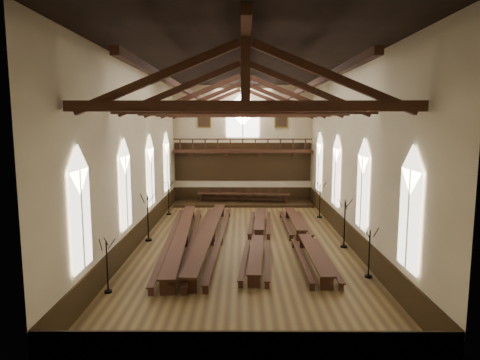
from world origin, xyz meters
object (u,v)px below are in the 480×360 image
object	(u,v)px
refectory_row_c	(259,235)
candelabrum_left_near	(108,276)
candelabrum_right_near	(369,262)
candelabrum_right_mid	(344,233)
refectory_row_a	(182,235)
dais	(243,203)
high_table	(243,195)
candelabrum_left_mid	(148,227)
candelabrum_right_far	(320,207)
refectory_row_d	(303,235)
refectory_row_b	(209,234)
candelabrum_left_far	(169,204)

from	to	relation	value
refectory_row_c	candelabrum_left_near	bearing A→B (deg)	-132.40
candelabrum_right_near	candelabrum_right_mid	xyz separation A→B (m)	(0.00, 4.59, 0.13)
refectory_row_a	candelabrum_right_near	world-z (taller)	candelabrum_right_near
dais	candelabrum_right_mid	world-z (taller)	candelabrum_right_mid
high_table	candelabrum_left_mid	distance (m)	12.52
candelabrum_right_far	candelabrum_right_mid	bearing A→B (deg)	-90.00
candelabrum_left_mid	candelabrum_right_mid	xyz separation A→B (m)	(11.10, -1.29, -0.03)
high_table	refectory_row_d	bearing A→B (deg)	-74.40
candelabrum_left_mid	candelabrum_right_far	bearing A→B (deg)	28.88
candelabrum_right_far	refectory_row_d	bearing A→B (deg)	-107.70
candelabrum_left_mid	refectory_row_c	bearing A→B (deg)	-5.32
dais	high_table	distance (m)	0.72
candelabrum_left_mid	candelabrum_right_near	bearing A→B (deg)	-27.90
dais	refectory_row_b	bearing A→B (deg)	-99.77
dais	candelabrum_left_mid	world-z (taller)	candelabrum_left_mid
high_table	candelabrum_right_near	size ratio (longest dim) A/B	3.41
refectory_row_c	refectory_row_a	bearing A→B (deg)	-176.55
refectory_row_a	candelabrum_left_near	bearing A→B (deg)	-106.96
refectory_row_b	candelabrum_right_near	distance (m)	9.18
refectory_row_d	refectory_row_b	bearing A→B (deg)	179.16
candelabrum_left_mid	refectory_row_a	bearing A→B (deg)	-22.63
refectory_row_a	high_table	xyz separation A→B (m)	(3.55, 12.05, 0.24)
refectory_row_d	candelabrum_right_mid	distance (m)	2.28
candelabrum_right_mid	candelabrum_left_near	bearing A→B (deg)	-150.27
high_table	candelabrum_left_near	size ratio (longest dim) A/B	3.42
dais	candelabrum_right_near	bearing A→B (deg)	-72.17
candelabrum_left_near	refectory_row_d	bearing A→B (deg)	37.87
refectory_row_b	candelabrum_left_near	world-z (taller)	candelabrum_left_near
refectory_row_d	candelabrum_left_mid	xyz separation A→B (m)	(-8.93, 0.69, 0.34)
candelabrum_right_near	refectory_row_b	bearing A→B (deg)	145.00
refectory_row_b	high_table	world-z (taller)	high_table
refectory_row_c	dais	world-z (taller)	refectory_row_c
refectory_row_c	candelabrum_left_far	distance (m)	10.03
refectory_row_a	refectory_row_c	xyz separation A→B (m)	(4.36, 0.26, -0.09)
refectory_row_c	candelabrum_right_near	distance (m)	7.06
candelabrum_left_mid	candelabrum_left_far	bearing A→B (deg)	90.00
refectory_row_a	refectory_row_c	size ratio (longest dim) A/B	1.08
high_table	candelabrum_right_near	bearing A→B (deg)	-72.17
candelabrum_right_far	refectory_row_a	bearing A→B (deg)	-142.30
high_table	candelabrum_right_near	world-z (taller)	candelabrum_right_near
refectory_row_b	candelabrum_left_near	size ratio (longest dim) A/B	6.55
refectory_row_c	candelabrum_left_mid	bearing A→B (deg)	174.68
refectory_row_d	high_table	distance (m)	12.34
refectory_row_d	candelabrum_left_near	xyz separation A→B (m)	(-8.93, -6.94, 0.18)
candelabrum_right_far	candelabrum_left_mid	bearing A→B (deg)	-151.12
refectory_row_a	dais	xyz separation A→B (m)	(3.55, 12.05, -0.48)
candelabrum_left_mid	candelabrum_left_far	xyz separation A→B (m)	(0.00, 7.10, -0.08)
refectory_row_a	refectory_row_c	distance (m)	4.36
refectory_row_a	candelabrum_left_mid	xyz separation A→B (m)	(-2.06, 0.86, 0.28)
refectory_row_b	refectory_row_d	world-z (taller)	refectory_row_b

